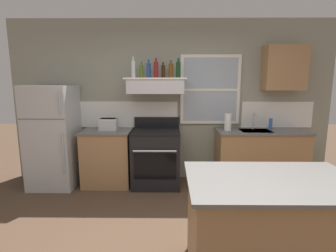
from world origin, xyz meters
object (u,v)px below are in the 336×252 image
object	(u,v)px
toaster	(109,124)
bottle_clear_tall	(133,69)
bottle_blue_liqueur	(149,70)
kitchen_island	(270,230)
bottle_dark_green_wine	(178,70)
refrigerator	(53,137)
bottle_amber_wine	(171,70)
dish_soap_bottle	(271,124)
paper_towel_roll	(228,122)
bottle_brown_stout	(163,71)
stove_range	(156,157)
bottle_olive_oil_square	(141,71)
bottle_red_label_wine	(156,69)

from	to	relation	value
toaster	bottle_clear_tall	size ratio (longest dim) A/B	0.91
bottle_blue_liqueur	kitchen_island	bearing A→B (deg)	-61.55
toaster	bottle_dark_green_wine	size ratio (longest dim) A/B	0.98
refrigerator	bottle_amber_wine	xyz separation A→B (m)	(1.89, 0.16, 1.05)
bottle_clear_tall	dish_soap_bottle	bearing A→B (deg)	1.20
toaster	bottle_clear_tall	distance (m)	0.97
bottle_amber_wine	bottle_dark_green_wine	xyz separation A→B (m)	(0.12, -0.03, 0.01)
bottle_blue_liqueur	dish_soap_bottle	world-z (taller)	bottle_blue_liqueur
paper_towel_roll	bottle_brown_stout	bearing A→B (deg)	174.16
bottle_brown_stout	bottle_dark_green_wine	bearing A→B (deg)	-10.39
bottle_amber_wine	bottle_dark_green_wine	world-z (taller)	bottle_dark_green_wine
stove_range	bottle_brown_stout	bearing A→B (deg)	50.95
toaster	bottle_amber_wine	distance (m)	1.32
bottle_blue_liqueur	dish_soap_bottle	bearing A→B (deg)	0.46
bottle_blue_liqueur	bottle_dark_green_wine	bearing A→B (deg)	-2.63
kitchen_island	bottle_dark_green_wine	bearing A→B (deg)	108.25
bottle_blue_liqueur	bottle_amber_wine	bearing A→B (deg)	1.81
toaster	bottle_brown_stout	distance (m)	1.23
stove_range	dish_soap_bottle	xyz separation A→B (m)	(1.88, 0.14, 0.54)
bottle_brown_stout	bottle_blue_liqueur	bearing A→B (deg)	-174.51
bottle_brown_stout	bottle_amber_wine	xyz separation A→B (m)	(0.12, -0.01, 0.01)
refrigerator	bottle_olive_oil_square	size ratio (longest dim) A/B	6.52
paper_towel_roll	dish_soap_bottle	world-z (taller)	paper_towel_roll
toaster	kitchen_island	world-z (taller)	toaster
refrigerator	kitchen_island	world-z (taller)	refrigerator
bottle_clear_tall	bottle_brown_stout	distance (m)	0.47
bottle_amber_wine	paper_towel_roll	world-z (taller)	bottle_amber_wine
refrigerator	stove_range	world-z (taller)	refrigerator
bottle_clear_tall	bottle_dark_green_wine	size ratio (longest dim) A/B	1.08
bottle_clear_tall	dish_soap_bottle	world-z (taller)	bottle_clear_tall
bottle_amber_wine	bottle_olive_oil_square	bearing A→B (deg)	-177.76
bottle_olive_oil_square	toaster	bearing A→B (deg)	-173.22
bottle_red_label_wine	bottle_amber_wine	bearing A→B (deg)	16.42
bottle_olive_oil_square	bottle_blue_liqueur	size ratio (longest dim) A/B	0.88
bottle_red_label_wine	bottle_amber_wine	size ratio (longest dim) A/B	1.10
bottle_red_label_wine	kitchen_island	size ratio (longest dim) A/B	0.22
bottle_red_label_wine	bottle_amber_wine	world-z (taller)	bottle_red_label_wine
bottle_dark_green_wine	bottle_red_label_wine	bearing A→B (deg)	-174.10
paper_towel_roll	kitchen_island	size ratio (longest dim) A/B	0.19
refrigerator	bottle_blue_liqueur	world-z (taller)	bottle_blue_liqueur
toaster	bottle_olive_oil_square	world-z (taller)	bottle_olive_oil_square
refrigerator	bottle_dark_green_wine	world-z (taller)	bottle_dark_green_wine
bottle_red_label_wine	bottle_amber_wine	xyz separation A→B (m)	(0.23, 0.07, -0.01)
stove_range	paper_towel_roll	size ratio (longest dim) A/B	4.04
bottle_olive_oil_square	dish_soap_bottle	size ratio (longest dim) A/B	1.39
refrigerator	bottle_blue_liqueur	distance (m)	1.87
stove_range	kitchen_island	size ratio (longest dim) A/B	0.78
refrigerator	bottle_dark_green_wine	xyz separation A→B (m)	(2.01, 0.12, 1.06)
bottle_blue_liqueur	bottle_olive_oil_square	bearing A→B (deg)	-176.44
refrigerator	stove_range	bearing A→B (deg)	0.80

